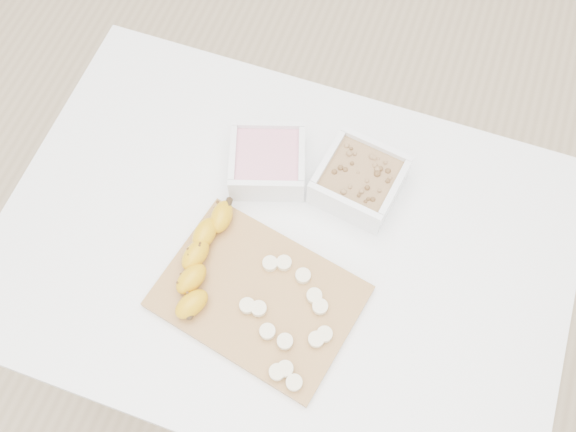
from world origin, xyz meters
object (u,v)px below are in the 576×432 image
(table, at_px, (283,264))
(cutting_board, at_px, (259,296))
(banana, at_px, (202,261))
(bowl_granola, at_px, (360,180))
(bowl_yogurt, at_px, (268,161))

(table, relative_size, cutting_board, 3.11)
(banana, bearing_deg, bowl_granola, 55.82)
(table, xyz_separation_m, cutting_board, (-0.00, -0.10, 0.10))
(bowl_granola, bearing_deg, table, -121.53)
(table, distance_m, bowl_granola, 0.22)
(cutting_board, distance_m, banana, 0.11)
(banana, bearing_deg, cutting_board, -3.17)
(bowl_granola, bearing_deg, banana, -131.11)
(table, bearing_deg, bowl_yogurt, 119.54)
(table, bearing_deg, cutting_board, -92.71)
(bowl_yogurt, bearing_deg, bowl_granola, 5.84)
(bowl_granola, height_order, cutting_board, bowl_granola)
(bowl_granola, bearing_deg, cutting_board, -110.92)
(table, relative_size, bowl_yogurt, 5.93)
(table, xyz_separation_m, bowl_yogurt, (-0.08, 0.13, 0.13))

